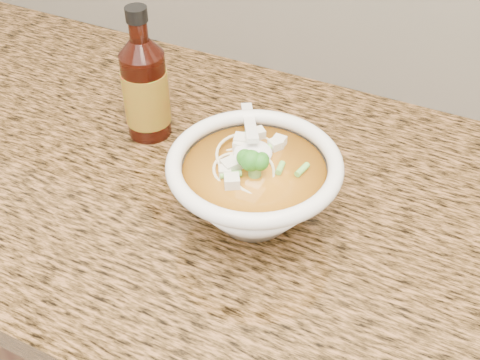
% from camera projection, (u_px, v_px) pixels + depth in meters
% --- Properties ---
extents(counter_slab, '(4.00, 0.68, 0.04)m').
position_uv_depth(counter_slab, '(367.00, 235.00, 0.80)').
color(counter_slab, brown).
rests_on(counter_slab, cabinet).
extents(soup_bowl, '(0.22, 0.24, 0.12)m').
position_uv_depth(soup_bowl, '(254.00, 187.00, 0.77)').
color(soup_bowl, white).
rests_on(soup_bowl, counter_slab).
extents(hot_sauce_bottle, '(0.08, 0.08, 0.21)m').
position_uv_depth(hot_sauce_bottle, '(145.00, 89.00, 0.89)').
color(hot_sauce_bottle, '#3D0F08').
rests_on(hot_sauce_bottle, counter_slab).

